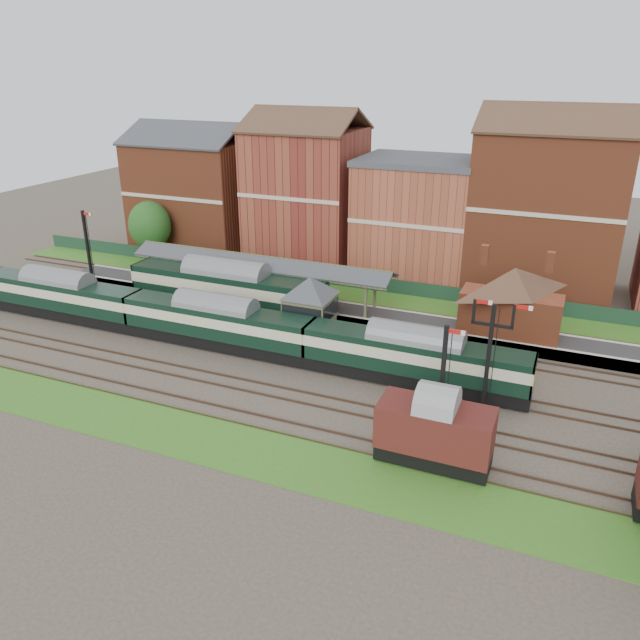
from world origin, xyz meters
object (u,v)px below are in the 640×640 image
at_px(signal_box, 310,310).
at_px(dmu_train, 217,322).
at_px(platform_railcar, 227,289).
at_px(goods_van_a, 435,430).
at_px(semaphore_bracket, 489,353).

bearing_deg(signal_box, dmu_train, -154.70).
xyz_separation_m(platform_railcar, goods_van_a, (22.92, -15.50, -0.31)).
bearing_deg(dmu_train, semaphore_bracket, -6.51).
relative_size(signal_box, dmu_train, 0.12).
bearing_deg(signal_box, platform_railcar, 161.53).
bearing_deg(platform_railcar, dmu_train, -66.28).
xyz_separation_m(signal_box, dmu_train, (-6.88, -3.25, -0.95)).
xyz_separation_m(dmu_train, platform_railcar, (-2.86, 6.50, 0.32)).
distance_m(semaphore_bracket, goods_van_a, 7.17).
xyz_separation_m(signal_box, goods_van_a, (13.19, -12.25, -0.94)).
xyz_separation_m(semaphore_bracket, goods_van_a, (-1.85, -6.50, -2.38)).
bearing_deg(semaphore_bracket, signal_box, 159.08).
relative_size(dmu_train, platform_railcar, 2.59).
relative_size(semaphore_bracket, goods_van_a, 1.25).
distance_m(dmu_train, goods_van_a, 21.99).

